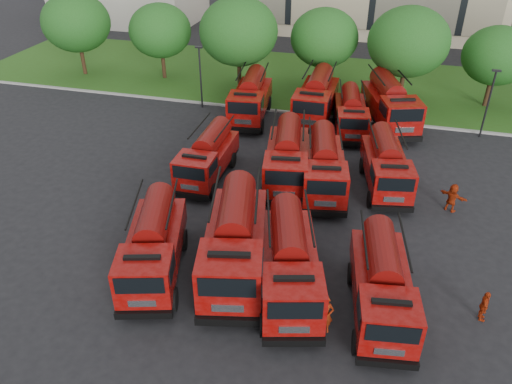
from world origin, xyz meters
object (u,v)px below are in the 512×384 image
Objects in this scene: firefighter_0 at (324,330)px; firefighter_4 at (265,197)px; fire_truck_2 at (289,262)px; fire_truck_3 at (382,284)px; firefighter_1 at (223,304)px; firefighter_5 at (449,210)px; fire_truck_4 at (208,156)px; fire_truck_1 at (235,241)px; fire_truck_9 at (316,98)px; fire_truck_5 at (287,157)px; firefighter_2 at (480,319)px; fire_truck_6 at (324,166)px; fire_truck_10 at (351,113)px; fire_truck_8 at (251,98)px; fire_truck_7 at (386,165)px; fire_truck_0 at (154,245)px; fire_truck_11 at (390,103)px; firefighter_3 at (388,330)px.

firefighter_4 is at bearing 108.80° from firefighter_0.
fire_truck_3 is at bearing -18.53° from fire_truck_2.
firefighter_5 is at bearing 59.25° from firefighter_1.
fire_truck_1 is at bearing -62.84° from fire_truck_4.
fire_truck_9 is (-6.14, 20.20, 0.22)m from fire_truck_3.
fire_truck_5 reaches higher than firefighter_4.
firefighter_2 is at bearing -0.26° from fire_truck_3.
fire_truck_1 is at bearing 67.54° from firefighter_5.
fire_truck_6 is 1.11× the size of fire_truck_10.
fire_truck_5 reaches higher than fire_truck_6.
fire_truck_6 is (2.91, 8.66, -0.19)m from fire_truck_1.
fire_truck_8 is at bearing -4.61° from firefighter_5.
fire_truck_6 reaches higher than fire_truck_3.
fire_truck_6 reaches higher than firefighter_5.
fire_truck_2 reaches higher than fire_truck_10.
firefighter_0 is at bearing -109.08° from fire_truck_7.
firefighter_2 is at bearing -29.34° from fire_truck_4.
fire_truck_9 reaches higher than fire_truck_2.
fire_truck_5 is at bearing 50.71° from fire_truck_0.
fire_truck_9 is (5.08, 11.02, 0.26)m from fire_truck_4.
firefighter_4 is 10.74m from firefighter_5.
fire_truck_0 is 1.12× the size of fire_truck_4.
fire_truck_0 is at bearing 172.19° from fire_truck_3.
fire_truck_3 is at bearing -20.21° from fire_truck_1.
fire_truck_8 reaches higher than fire_truck_2.
fire_truck_8 reaches higher than fire_truck_6.
fire_truck_6 is 3.86m from fire_truck_7.
fire_truck_10 is at bearing 48.71° from fire_truck_4.
firefighter_4 is (4.11, -1.44, -1.52)m from fire_truck_4.
fire_truck_11 is at bearing 1.25° from fire_truck_8.
firefighter_4 is (-4.97, 9.51, 0.00)m from firefighter_0.
fire_truck_9 is 1.15× the size of fire_truck_10.
firefighter_5 is (7.65, 8.94, -1.67)m from fire_truck_2.
fire_truck_4 is at bearing 172.66° from fire_truck_6.
fire_truck_2 is 4.12× the size of firefighter_0.
fire_truck_8 reaches higher than firefighter_5.
firefighter_0 reaches higher than firefighter_1.
fire_truck_3 is 9.96m from firefighter_5.
fire_truck_0 is 0.96× the size of fire_truck_2.
fire_truck_6 is 4.00m from firefighter_4.
firefighter_2 is (10.65, -9.35, -1.69)m from fire_truck_5.
fire_truck_8 is 5.04× the size of firefighter_2.
fire_truck_8 reaches higher than firefighter_3.
firefighter_2 is (11.22, -0.28, -1.83)m from fire_truck_1.
fire_truck_0 is at bearing 167.90° from fire_truck_2.
fire_truck_6 is at bearing -125.75° from fire_truck_11.
fire_truck_7 is 13.51m from fire_truck_8.
fire_truck_4 is 15.57m from fire_truck_11.
fire_truck_6 reaches higher than firefighter_0.
firefighter_4 is at bearing 96.50° from fire_truck_2.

